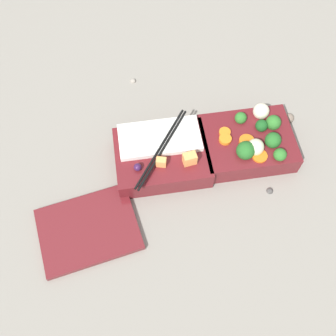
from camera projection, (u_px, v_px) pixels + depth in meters
name	position (u px, v px, depth m)	size (l,w,h in m)	color
ground_plane	(205.00, 154.00, 0.89)	(3.00, 3.00, 0.00)	gray
bento_tray_vegetable	(248.00, 141.00, 0.87)	(0.20, 0.15, 0.08)	maroon
bento_tray_rice	(162.00, 155.00, 0.86)	(0.20, 0.18, 0.08)	maroon
bento_lid	(88.00, 229.00, 0.80)	(0.20, 0.15, 0.01)	maroon
pebble_0	(133.00, 80.00, 0.99)	(0.01, 0.01, 0.01)	gray
pebble_1	(270.00, 190.00, 0.84)	(0.01, 0.01, 0.01)	#474442
pebble_2	(289.00, 118.00, 0.93)	(0.02, 0.02, 0.02)	#7A6B5B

